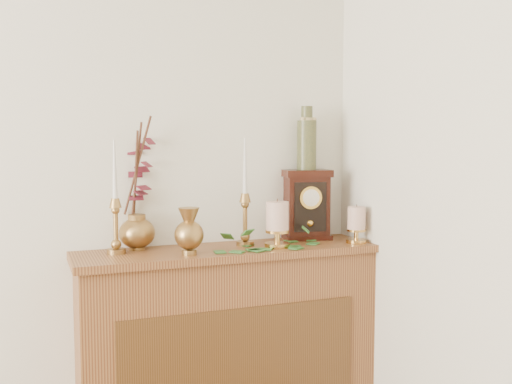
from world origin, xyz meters
name	(u,v)px	position (x,y,z in m)	size (l,w,h in m)	color
console_shelf	(229,366)	(1.40, 2.10, 0.44)	(1.24, 0.34, 0.93)	brown
candlestick_left	(116,217)	(0.96, 2.14, 1.07)	(0.07, 0.07, 0.44)	#9E783F
candlestick_center	(245,211)	(1.48, 2.12, 1.08)	(0.07, 0.07, 0.44)	#9E783F
bud_vase	(189,232)	(1.21, 2.01, 1.02)	(0.11, 0.11, 0.18)	#9E783F
ginger_jar	(139,189)	(1.06, 2.22, 1.17)	(0.22, 0.23, 0.53)	#9E783F
pillar_candle_left	(277,222)	(1.59, 2.04, 1.03)	(0.10, 0.10, 0.20)	#C69245
pillar_candle_right	(356,223)	(1.94, 2.01, 1.02)	(0.09, 0.09, 0.16)	#C69245
ivy_garland	(278,243)	(1.60, 2.06, 0.94)	(0.45, 0.21, 0.09)	#2F6727
mantel_clock	(306,205)	(1.79, 2.18, 1.08)	(0.22, 0.17, 0.31)	#35110A
ceramic_vase	(307,141)	(1.79, 2.19, 1.36)	(0.09, 0.09, 0.28)	#183127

